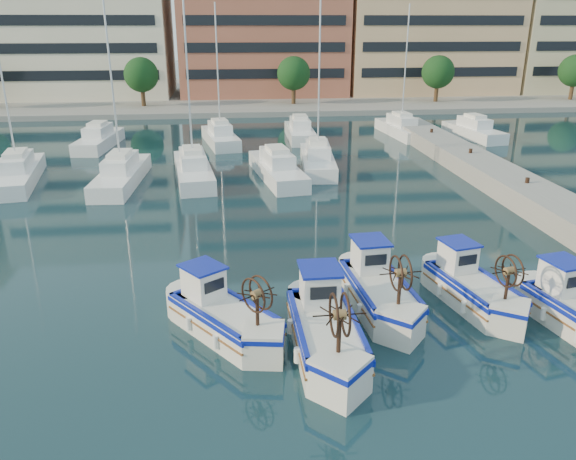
# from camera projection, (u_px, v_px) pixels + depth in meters

# --- Properties ---
(ground) EXTENTS (300.00, 300.00, 0.00)m
(ground) POSITION_uv_depth(u_px,v_px,m) (364.00, 341.00, 18.68)
(ground) COLOR #17343C
(ground) RESTS_ON ground
(waterfront) EXTENTS (180.00, 40.00, 25.60)m
(waterfront) POSITION_uv_depth(u_px,v_px,m) (322.00, 13.00, 76.38)
(waterfront) COLOR gray
(waterfront) RESTS_ON ground
(yacht_marina) EXTENTS (39.67, 23.25, 11.50)m
(yacht_marina) POSITION_uv_depth(u_px,v_px,m) (249.00, 151.00, 43.70)
(yacht_marina) COLOR white
(yacht_marina) RESTS_ON ground
(fishing_boat_a) EXTENTS (3.95, 4.47, 2.76)m
(fishing_boat_a) POSITION_uv_depth(u_px,v_px,m) (222.00, 313.00, 18.91)
(fishing_boat_a) COLOR silver
(fishing_boat_a) RESTS_ON ground
(fishing_boat_b) EXTENTS (2.02, 4.89, 3.04)m
(fishing_boat_b) POSITION_uv_depth(u_px,v_px,m) (325.00, 327.00, 17.92)
(fishing_boat_b) COLOR silver
(fishing_boat_b) RESTS_ON ground
(fishing_boat_c) EXTENTS (2.22, 4.74, 2.91)m
(fishing_boat_c) POSITION_uv_depth(u_px,v_px,m) (378.00, 288.00, 20.63)
(fishing_boat_c) COLOR silver
(fishing_boat_c) RESTS_ON ground
(fishing_boat_d) EXTENTS (2.58, 4.47, 2.71)m
(fishing_boat_d) POSITION_uv_depth(u_px,v_px,m) (471.00, 285.00, 20.94)
(fishing_boat_d) COLOR silver
(fishing_boat_d) RESTS_ON ground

